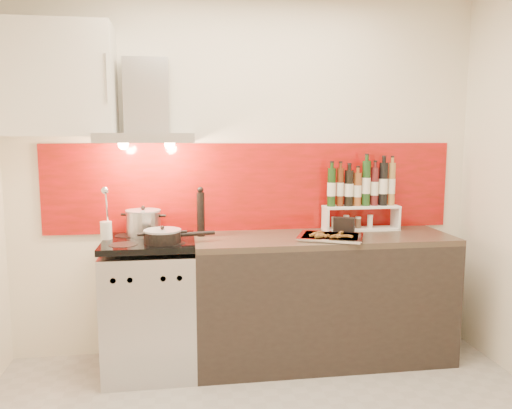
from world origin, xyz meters
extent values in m
cube|color=silver|center=(0.00, 1.40, 1.30)|extent=(3.40, 0.02, 2.60)
cube|color=maroon|center=(0.05, 1.39, 1.22)|extent=(3.00, 0.02, 0.64)
cube|color=#B7B7BA|center=(-0.70, 1.10, 0.42)|extent=(0.60, 0.60, 0.84)
cube|color=black|center=(-0.70, 0.81, 0.33)|extent=(0.50, 0.02, 0.40)
cube|color=#B7B7BA|center=(-0.70, 0.81, 0.72)|extent=(0.56, 0.02, 0.12)
cube|color=#FF190C|center=(-0.70, 0.81, 0.72)|extent=(0.10, 0.01, 0.04)
cube|color=black|center=(-0.70, 1.10, 0.89)|extent=(0.60, 0.60, 0.04)
cube|color=black|center=(0.50, 1.10, 0.43)|extent=(1.80, 0.60, 0.86)
cube|color=#34231F|center=(0.50, 1.10, 0.88)|extent=(1.80, 0.60, 0.04)
cube|color=#B7B7BA|center=(-0.70, 1.15, 1.58)|extent=(0.62, 0.50, 0.06)
cube|color=#B7B7BA|center=(-0.70, 1.30, 1.86)|extent=(0.30, 0.18, 0.50)
sphere|color=#FFD18C|center=(-0.85, 1.15, 1.54)|extent=(0.07, 0.07, 0.07)
sphere|color=#FFD18C|center=(-0.55, 1.15, 1.54)|extent=(0.07, 0.07, 0.07)
cube|color=beige|center=(-1.25, 1.22, 1.95)|extent=(0.70, 0.35, 0.72)
cylinder|color=#B7B7BA|center=(-0.74, 1.25, 0.99)|extent=(0.24, 0.24, 0.16)
cylinder|color=#99999E|center=(-0.74, 1.25, 1.08)|extent=(0.24, 0.24, 0.01)
sphere|color=black|center=(-0.74, 1.25, 1.10)|extent=(0.03, 0.03, 0.03)
cylinder|color=black|center=(-0.60, 0.97, 0.95)|extent=(0.24, 0.24, 0.07)
cylinder|color=#99999E|center=(-0.60, 0.97, 0.99)|extent=(0.24, 0.24, 0.01)
sphere|color=black|center=(-0.60, 0.97, 1.01)|extent=(0.03, 0.03, 0.03)
cylinder|color=black|center=(-0.38, 1.02, 0.95)|extent=(0.23, 0.07, 0.03)
cylinder|color=silver|center=(-0.98, 1.15, 0.96)|extent=(0.08, 0.08, 0.13)
cylinder|color=silver|center=(-0.97, 1.15, 1.13)|extent=(0.01, 0.06, 0.24)
sphere|color=silver|center=(-0.97, 1.10, 1.24)|extent=(0.05, 0.05, 0.05)
cylinder|color=black|center=(-0.35, 1.21, 1.05)|extent=(0.05, 0.05, 0.31)
sphere|color=black|center=(-0.35, 1.21, 1.23)|extent=(0.04, 0.04, 0.04)
cube|color=white|center=(0.83, 1.27, 0.91)|extent=(0.56, 0.15, 0.01)
cube|color=white|center=(0.56, 1.27, 0.99)|extent=(0.01, 0.15, 0.16)
cube|color=white|center=(1.10, 1.27, 0.99)|extent=(0.02, 0.15, 0.16)
cube|color=white|center=(0.83, 1.27, 1.07)|extent=(0.56, 0.15, 0.02)
cylinder|color=#163311|center=(0.60, 1.27, 1.22)|extent=(0.06, 0.06, 0.28)
cylinder|color=#4D210D|center=(0.67, 1.27, 1.22)|extent=(0.05, 0.05, 0.28)
cylinder|color=black|center=(0.73, 1.27, 1.21)|extent=(0.07, 0.07, 0.26)
cylinder|color=brown|center=(0.80, 1.27, 1.20)|extent=(0.06, 0.06, 0.24)
cylinder|color=#173613|center=(0.87, 1.27, 1.25)|extent=(0.06, 0.06, 0.33)
cylinder|color=#4B1415|center=(0.93, 1.27, 1.22)|extent=(0.06, 0.06, 0.28)
cylinder|color=black|center=(1.00, 1.27, 1.24)|extent=(0.07, 0.07, 0.32)
cylinder|color=olive|center=(1.06, 1.27, 1.24)|extent=(0.05, 0.05, 0.32)
cylinder|color=beige|center=(0.63, 1.27, 0.95)|extent=(0.04, 0.04, 0.07)
cylinder|color=#8F5C17|center=(0.72, 1.27, 0.96)|extent=(0.04, 0.04, 0.08)
cylinder|color=#4D3626|center=(0.81, 1.27, 0.95)|extent=(0.04, 0.04, 0.07)
cylinder|color=silver|center=(0.90, 1.27, 0.96)|extent=(0.04, 0.04, 0.08)
cube|color=black|center=(0.65, 1.11, 0.96)|extent=(0.16, 0.12, 0.13)
cube|color=silver|center=(0.52, 0.99, 0.91)|extent=(0.49, 0.44, 0.01)
cube|color=silver|center=(0.52, 0.99, 0.92)|extent=(0.52, 0.47, 0.01)
cube|color=red|center=(0.52, 0.99, 0.92)|extent=(0.44, 0.39, 0.01)
cube|color=brown|center=(0.53, 0.92, 0.93)|extent=(0.05, 0.05, 0.01)
cube|color=brown|center=(0.46, 1.07, 0.93)|extent=(0.05, 0.04, 0.01)
cube|color=brown|center=(0.59, 0.92, 0.93)|extent=(0.06, 0.02, 0.01)
cube|color=brown|center=(0.62, 0.91, 0.93)|extent=(0.04, 0.06, 0.01)
cube|color=brown|center=(0.44, 0.99, 0.93)|extent=(0.06, 0.04, 0.01)
cube|color=brown|center=(0.42, 0.93, 0.93)|extent=(0.06, 0.03, 0.01)
cube|color=brown|center=(0.39, 0.99, 0.93)|extent=(0.05, 0.04, 0.01)
cube|color=brown|center=(0.41, 1.02, 0.93)|extent=(0.05, 0.05, 0.01)
cube|color=brown|center=(0.47, 0.96, 0.93)|extent=(0.06, 0.04, 0.01)
cube|color=brown|center=(0.45, 1.01, 0.93)|extent=(0.06, 0.03, 0.01)
cube|color=brown|center=(0.54, 0.95, 0.93)|extent=(0.06, 0.04, 0.01)
cube|color=brown|center=(0.56, 0.93, 0.93)|extent=(0.03, 0.06, 0.01)
cube|color=brown|center=(0.61, 1.04, 0.93)|extent=(0.05, 0.05, 0.01)
cube|color=brown|center=(0.48, 0.95, 0.93)|extent=(0.05, 0.05, 0.01)
cube|color=brown|center=(0.52, 0.91, 0.93)|extent=(0.06, 0.03, 0.01)
cube|color=brown|center=(0.42, 0.95, 0.93)|extent=(0.02, 0.06, 0.01)
camera|label=1|loc=(-0.46, -2.23, 1.59)|focal=35.00mm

